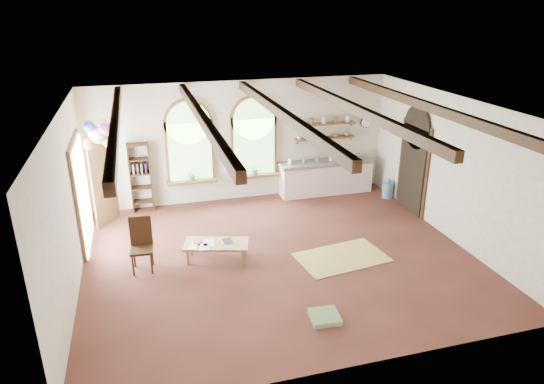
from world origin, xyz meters
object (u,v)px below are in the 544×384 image
object	(u,v)px
kitchen_counter	(326,177)
coffee_table	(216,245)
balloon_cluster	(102,134)
side_chair	(142,255)

from	to	relation	value
kitchen_counter	coffee_table	distance (m)	4.66
kitchen_counter	coffee_table	size ratio (longest dim) A/B	1.86
coffee_table	balloon_cluster	world-z (taller)	balloon_cluster
side_chair	balloon_cluster	bearing A→B (deg)	106.32
coffee_table	side_chair	world-z (taller)	side_chair
coffee_table	balloon_cluster	distance (m)	3.56
coffee_table	balloon_cluster	size ratio (longest dim) A/B	1.26
kitchen_counter	coffee_table	xyz separation A→B (m)	(-3.60, -2.95, -0.14)
coffee_table	kitchen_counter	bearing A→B (deg)	39.37
balloon_cluster	coffee_table	bearing A→B (deg)	-44.35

